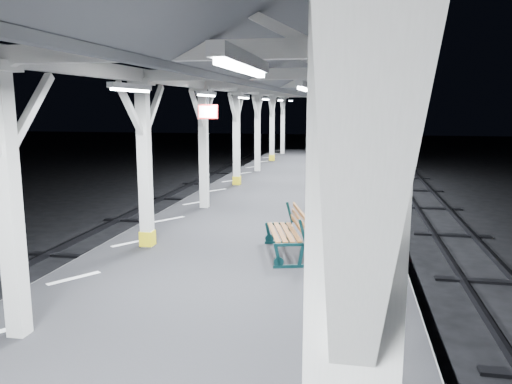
% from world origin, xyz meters
% --- Properties ---
extents(ground, '(120.00, 120.00, 0.00)m').
position_xyz_m(ground, '(0.00, 0.00, 0.00)').
color(ground, black).
rests_on(ground, ground).
extents(platform, '(6.00, 50.00, 1.00)m').
position_xyz_m(platform, '(0.00, 0.00, 0.50)').
color(platform, black).
rests_on(platform, ground).
extents(hazard_stripes_left, '(1.00, 48.00, 0.01)m').
position_xyz_m(hazard_stripes_left, '(-2.45, 0.00, 1.00)').
color(hazard_stripes_left, silver).
rests_on(hazard_stripes_left, platform).
extents(hazard_stripes_right, '(1.00, 48.00, 0.01)m').
position_xyz_m(hazard_stripes_right, '(2.45, 0.00, 1.00)').
color(hazard_stripes_right, silver).
rests_on(hazard_stripes_right, platform).
extents(canopy, '(5.40, 49.00, 4.65)m').
position_xyz_m(canopy, '(0.00, -0.01, 4.56)').
color(canopy, silver).
rests_on(canopy, platform).
extents(bench_mid, '(1.01, 1.73, 0.89)m').
position_xyz_m(bench_mid, '(0.87, 1.99, 1.47)').
color(bench_mid, '#0C2B2E').
rests_on(bench_mid, platform).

